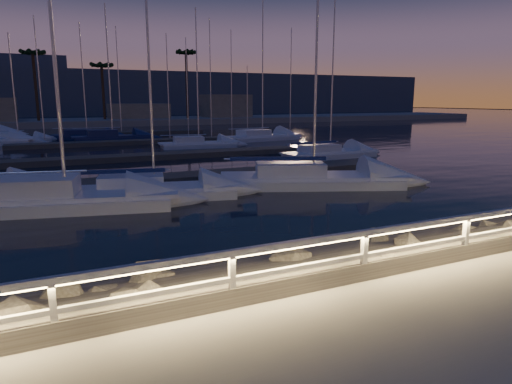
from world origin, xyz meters
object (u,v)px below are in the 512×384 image
sailboat_d (308,177)px  sailboat_l (261,136)px  sailboat_g (197,143)px  sailboat_h (328,153)px  sailboat_c (150,189)px  sailboat_k (85,136)px  sailboat_i (17,139)px  sailboat_j (111,137)px  sailboat_b (60,198)px  guard_rail (433,232)px

sailboat_d → sailboat_l: sailboat_d is taller
sailboat_g → sailboat_h: sailboat_h is taller
sailboat_c → sailboat_k: 33.32m
sailboat_i → sailboat_j: sailboat_j is taller
sailboat_d → sailboat_h: size_ratio=1.21×
sailboat_g → sailboat_l: sailboat_l is taller
sailboat_c → sailboat_h: sailboat_h is taller
sailboat_i → sailboat_b: bearing=-105.2°
sailboat_b → sailboat_j: 30.69m
sailboat_d → sailboat_l: bearing=91.8°
sailboat_c → sailboat_l: size_ratio=0.87×
guard_rail → sailboat_c: size_ratio=3.42×
guard_rail → sailboat_c: bearing=106.4°
sailboat_b → sailboat_h: bearing=38.7°
guard_rail → sailboat_k: bearing=94.3°
sailboat_i → sailboat_k: 6.82m
sailboat_d → sailboat_k: size_ratio=1.28×
sailboat_c → sailboat_h: 17.35m
sailboat_h → sailboat_k: size_ratio=1.06×
sailboat_i → sailboat_l: sailboat_l is taller
guard_rail → sailboat_l: (13.19, 36.31, -0.94)m
sailboat_b → sailboat_k: (3.95, 33.89, -0.08)m
sailboat_h → sailboat_j: bearing=117.9°
sailboat_h → sailboat_i: (-21.49, 23.12, 0.01)m
sailboat_d → sailboat_k: 34.69m
sailboat_h → sailboat_k: 28.94m
guard_rail → sailboat_g: bearing=81.5°
sailboat_i → sailboat_j: bearing=-33.4°
sailboat_l → sailboat_h: bearing=-107.0°
sailboat_h → sailboat_l: (1.77, 15.19, 0.04)m
guard_rail → sailboat_g: size_ratio=3.66×
sailboat_b → sailboat_l: sailboat_b is taller
sailboat_g → sailboat_h: 12.92m
sailboat_i → sailboat_j: size_ratio=0.78×
sailboat_b → sailboat_j: size_ratio=1.09×
sailboat_c → sailboat_j: size_ratio=0.94×
sailboat_d → sailboat_l: size_ratio=1.06×
sailboat_j → sailboat_l: bearing=-22.3°
guard_rail → sailboat_i: size_ratio=4.13×
sailboat_i → sailboat_j: 9.00m
sailboat_l → sailboat_k: bearing=139.6°
sailboat_d → sailboat_g: (0.64, 20.12, -0.05)m
sailboat_d → sailboat_l: (9.02, 24.21, -0.02)m
sailboat_l → sailboat_i: bearing=150.8°
sailboat_d → sailboat_j: sailboat_d is taller
guard_rail → sailboat_l: 38.64m
guard_rail → sailboat_h: sailboat_h is taller
sailboat_d → sailboat_h: bearing=73.4°
sailboat_c → sailboat_j: sailboat_j is taller
sailboat_k → sailboat_b: bearing=-84.2°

